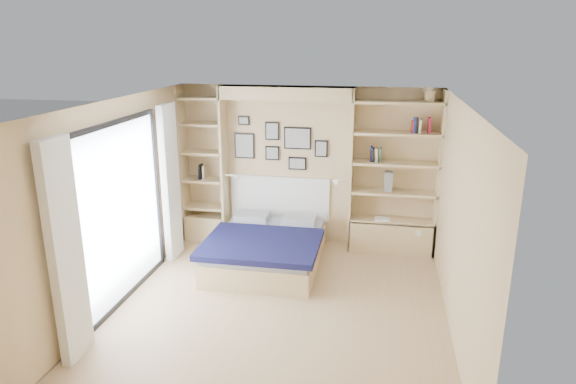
# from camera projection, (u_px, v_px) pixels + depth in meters

# --- Properties ---
(ground) EXTENTS (4.50, 4.50, 0.00)m
(ground) POSITION_uv_depth(u_px,v_px,m) (279.00, 309.00, 6.28)
(ground) COLOR tan
(ground) RESTS_ON ground
(room_shell) EXTENTS (4.50, 4.50, 4.50)m
(room_shell) POSITION_uv_depth(u_px,v_px,m) (273.00, 189.00, 7.47)
(room_shell) COLOR tan
(room_shell) RESTS_ON ground
(bed) EXTENTS (1.60, 1.98, 1.07)m
(bed) POSITION_uv_depth(u_px,v_px,m) (267.00, 247.00, 7.46)
(bed) COLOR #CBB781
(bed) RESTS_ON ground
(photo_gallery) EXTENTS (1.48, 0.02, 0.82)m
(photo_gallery) POSITION_uv_depth(u_px,v_px,m) (278.00, 144.00, 7.99)
(photo_gallery) COLOR black
(photo_gallery) RESTS_ON ground
(reading_lamps) EXTENTS (1.92, 0.12, 0.15)m
(reading_lamps) POSITION_uv_depth(u_px,v_px,m) (285.00, 179.00, 7.90)
(reading_lamps) COLOR silver
(reading_lamps) RESTS_ON ground
(shelf_decor) EXTENTS (3.57, 0.23, 2.03)m
(shelf_decor) POSITION_uv_depth(u_px,v_px,m) (377.00, 144.00, 7.56)
(shelf_decor) COLOR #B34F22
(shelf_decor) RESTS_ON ground
(deck) EXTENTS (3.20, 4.00, 0.05)m
(deck) POSITION_uv_depth(u_px,v_px,m) (17.00, 284.00, 6.90)
(deck) COLOR #736454
(deck) RESTS_ON ground
(deck_chair) EXTENTS (0.59, 0.78, 0.70)m
(deck_chair) POSITION_uv_depth(u_px,v_px,m) (98.00, 243.00, 7.44)
(deck_chair) COLOR tan
(deck_chair) RESTS_ON ground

